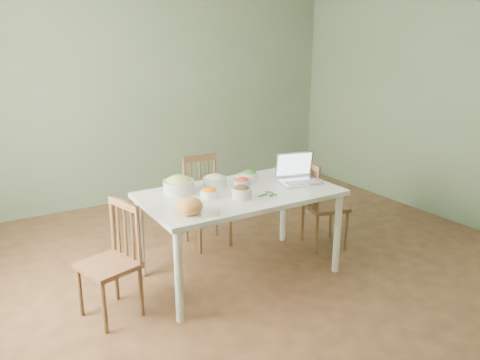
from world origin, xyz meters
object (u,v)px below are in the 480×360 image
bread_boule (189,206)px  laptop (301,169)px  chair_right (325,204)px  bowl_squash (179,185)px  dining_table (240,234)px  chair_far (208,203)px  chair_left (108,263)px

bread_boule → laptop: (1.16, 0.20, 0.06)m
laptop → chair_right: bearing=32.2°
chair_right → bowl_squash: (-1.46, 0.14, 0.40)m
dining_table → laptop: bearing=-6.4°
chair_far → bowl_squash: size_ratio=3.43×
chair_left → bowl_squash: bearing=96.3°
chair_far → bowl_squash: bearing=-135.8°
chair_left → bowl_squash: bowl_squash is taller
chair_left → chair_right: size_ratio=0.99×
bread_boule → bowl_squash: bowl_squash is taller
chair_far → chair_right: chair_far is taller
dining_table → chair_far: bearing=85.7°
chair_left → laptop: bearing=73.8°
chair_far → bread_boule: 1.21m
dining_table → chair_far: chair_far is taller
dining_table → chair_left: bearing=-176.7°
chair_far → laptop: 1.02m
chair_right → bread_boule: size_ratio=4.43×
dining_table → bowl_squash: 0.68m
chair_right → chair_left: bearing=108.8°
dining_table → laptop: size_ratio=4.52×
dining_table → chair_right: size_ratio=1.86×
chair_left → dining_table: bearing=77.0°
dining_table → laptop: 0.77m
chair_far → chair_left: 1.42m
bread_boule → bowl_squash: size_ratio=0.76×
bread_boule → dining_table: bearing=24.2°
chair_right → bread_boule: bread_boule is taller
bowl_squash → laptop: 1.07m
dining_table → chair_right: bearing=4.7°
bowl_squash → chair_right: bearing=-5.5°
bowl_squash → dining_table: bearing=-26.4°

